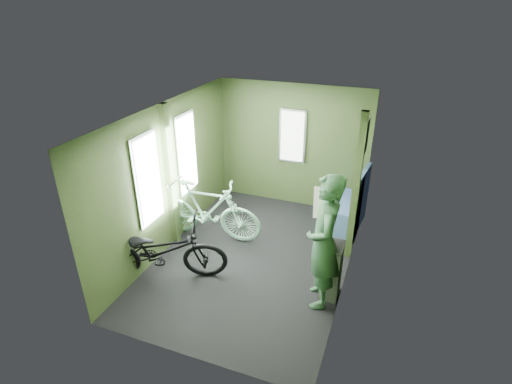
% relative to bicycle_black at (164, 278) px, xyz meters
% --- Properties ---
extents(room, '(4.00, 4.02, 2.31)m').
position_rel_bicycle_black_xyz_m(room, '(1.00, 0.95, 1.44)').
color(room, black).
rests_on(room, ground).
extents(bicycle_black, '(2.04, 1.42, 1.09)m').
position_rel_bicycle_black_xyz_m(bicycle_black, '(0.00, 0.00, 0.00)').
color(bicycle_black, black).
rests_on(bicycle_black, ground).
extents(bicycle_mint, '(1.84, 0.80, 1.15)m').
position_rel_bicycle_black_xyz_m(bicycle_mint, '(0.14, 1.17, 0.00)').
color(bicycle_mint, '#9DE4BD').
rests_on(bicycle_mint, ground).
extents(passenger, '(0.60, 0.79, 1.83)m').
position_rel_bicycle_black_xyz_m(passenger, '(2.19, 0.35, 0.92)').
color(passenger, '#335D3C').
rests_on(passenger, ground).
extents(waste_box, '(0.24, 0.33, 0.81)m').
position_rel_bicycle_black_xyz_m(waste_box, '(2.30, 0.50, 0.40)').
color(waste_box, gray).
rests_on(waste_box, ground).
extents(bench_seat, '(0.67, 1.06, 1.06)m').
position_rel_bicycle_black_xyz_m(bench_seat, '(2.19, 2.36, 0.31)').
color(bench_seat, navy).
rests_on(bench_seat, ground).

